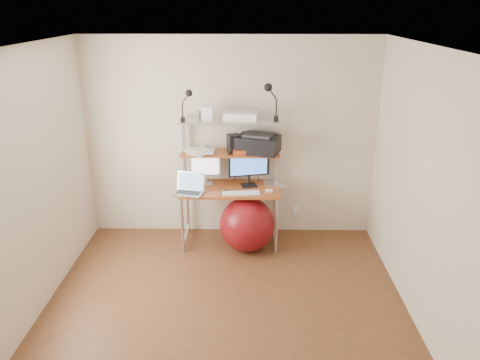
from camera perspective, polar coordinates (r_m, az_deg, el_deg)
The scene contains 20 objects.
room at distance 4.13m, azimuth -2.04°, elevation -1.76°, with size 3.60×3.60×3.60m.
computer_desk at distance 5.64m, azimuth -1.23°, elevation 1.31°, with size 1.20×0.60×1.57m.
wall_outlet at distance 6.18m, azimuth 6.83°, elevation -3.62°, with size 0.08×0.01×0.12m, color white.
monitor_silver at distance 5.72m, azimuth -4.24°, elevation 1.59°, with size 0.37×0.15×0.41m.
monitor_black at distance 5.65m, azimuth 1.10°, elevation 1.74°, with size 0.50×0.18×0.50m.
laptop at distance 5.53m, azimuth -6.15°, elevation -1.03°, with size 0.39×0.34×0.30m.
keyboard at distance 5.49m, azimuth 0.13°, elevation -1.60°, with size 0.44×0.13×0.01m, color white.
mouse at distance 5.55m, azimuth 3.57°, elevation -1.33°, with size 0.08×0.05×0.02m, color white.
mac_mini at distance 5.74m, azimuth 4.19°, elevation -0.46°, with size 0.21×0.21×0.04m, color silver.
phone at distance 5.53m, azimuth -1.65°, elevation -1.45°, with size 0.06×0.12×0.01m, color black.
printer at distance 5.61m, azimuth 2.23°, elevation 4.46°, with size 0.57×0.47×0.23m.
nas_cube at distance 5.62m, azimuth -0.72°, elevation 4.49°, with size 0.15×0.15×0.22m, color black.
red_box at distance 5.57m, azimuth 0.14°, elevation 3.46°, with size 0.20×0.13×0.05m, color #B73F1D.
scanner at distance 5.53m, azimuth 0.08°, elevation 7.87°, with size 0.41×0.29×0.10m.
box_white at distance 5.53m, azimuth -4.01°, elevation 8.14°, with size 0.13×0.11×0.15m, color white.
box_grey at distance 5.55m, azimuth -4.45°, elevation 7.85°, with size 0.10×0.10×0.10m, color #2C2C2E.
clip_lamp_left at distance 5.42m, azimuth -6.41°, elevation 9.87°, with size 0.15×0.08×0.37m.
clip_lamp_right at distance 5.43m, azimuth 3.67°, elevation 10.49°, with size 0.17×0.10×0.44m.
exercise_ball at distance 5.67m, azimuth 0.87°, elevation -5.43°, with size 0.67×0.67×0.67m, color maroon.
paper_stack at distance 5.66m, azimuth -4.96°, elevation 3.53°, with size 0.41×0.42×0.02m.
Camera 1 is at (0.21, -3.81, 2.83)m, focal length 35.00 mm.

